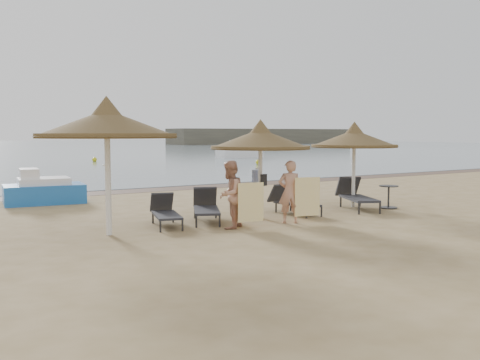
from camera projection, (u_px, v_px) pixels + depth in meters
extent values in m
plane|color=#9C855C|center=(265.00, 230.00, 12.16)|extent=(160.00, 160.00, 0.00)
cube|color=brown|center=(123.00, 191.00, 20.10)|extent=(200.00, 1.60, 0.01)
cube|color=#5B5645|center=(264.00, 136.00, 108.64)|extent=(40.00, 8.00, 3.00)
cube|color=white|center=(240.00, 152.00, 46.96)|extent=(4.00, 1.60, 1.00)
cube|color=white|center=(240.00, 144.00, 46.89)|extent=(1.50, 1.00, 0.60)
cylinder|color=white|center=(108.00, 185.00, 11.45)|extent=(0.12, 0.12, 2.18)
cone|color=brown|center=(107.00, 123.00, 11.34)|extent=(3.01, 3.01, 0.57)
cone|color=brown|center=(106.00, 107.00, 11.31)|extent=(0.73, 0.73, 0.47)
cylinder|color=brown|center=(107.00, 136.00, 11.36)|extent=(2.95, 2.95, 0.10)
cylinder|color=white|center=(260.00, 182.00, 13.72)|extent=(0.11, 0.11, 1.86)
cone|color=brown|center=(260.00, 138.00, 13.62)|extent=(2.57, 2.57, 0.49)
cone|color=brown|center=(260.00, 127.00, 13.60)|extent=(0.62, 0.62, 0.40)
cylinder|color=brown|center=(260.00, 148.00, 13.64)|extent=(2.52, 2.52, 0.09)
cylinder|color=white|center=(354.00, 176.00, 15.85)|extent=(0.11, 0.11, 1.85)
cone|color=brown|center=(354.00, 138.00, 15.75)|extent=(2.56, 2.56, 0.49)
cone|color=brown|center=(354.00, 128.00, 15.73)|extent=(0.62, 0.62, 0.40)
cylinder|color=brown|center=(354.00, 146.00, 15.77)|extent=(2.51, 2.51, 0.09)
cylinder|color=#28292A|center=(160.00, 227.00, 11.84)|extent=(0.04, 0.04, 0.25)
cylinder|color=#28292A|center=(182.00, 226.00, 11.98)|extent=(0.04, 0.04, 0.25)
cylinder|color=#28292A|center=(153.00, 218.00, 13.03)|extent=(0.04, 0.04, 0.25)
cylinder|color=#28292A|center=(173.00, 217.00, 13.17)|extent=(0.04, 0.04, 0.25)
cube|color=black|center=(167.00, 215.00, 12.53)|extent=(0.88, 1.43, 0.05)
cube|color=black|center=(162.00, 202.00, 13.26)|extent=(0.63, 0.51, 0.50)
cylinder|color=#28292A|center=(196.00, 222.00, 12.41)|extent=(0.05, 0.05, 0.27)
cylinder|color=#28292A|center=(220.00, 222.00, 12.47)|extent=(0.05, 0.05, 0.27)
cylinder|color=#28292A|center=(195.00, 213.00, 13.76)|extent=(0.05, 0.05, 0.27)
cylinder|color=#28292A|center=(216.00, 213.00, 13.82)|extent=(0.05, 0.05, 0.27)
cube|color=black|center=(207.00, 210.00, 13.15)|extent=(1.17, 1.57, 0.06)
cube|color=black|center=(205.00, 197.00, 13.97)|extent=(0.72, 0.63, 0.55)
cylinder|color=#28292A|center=(306.00, 214.00, 13.75)|extent=(0.05, 0.05, 0.26)
cylinder|color=#28292A|center=(322.00, 212.00, 14.03)|extent=(0.05, 0.05, 0.26)
cylinder|color=#28292A|center=(276.00, 208.00, 14.82)|extent=(0.05, 0.05, 0.26)
cylinder|color=#28292A|center=(291.00, 206.00, 15.11)|extent=(0.05, 0.05, 0.26)
cube|color=black|center=(297.00, 204.00, 14.45)|extent=(0.61, 1.40, 0.06)
cube|color=black|center=(279.00, 193.00, 15.11)|extent=(0.58, 0.40, 0.52)
cylinder|color=#28292A|center=(359.00, 209.00, 14.44)|extent=(0.05, 0.05, 0.30)
cylinder|color=#28292A|center=(380.00, 208.00, 14.53)|extent=(0.05, 0.05, 0.30)
cylinder|color=#28292A|center=(341.00, 202.00, 15.91)|extent=(0.05, 0.05, 0.30)
cylinder|color=#28292A|center=(360.00, 202.00, 16.00)|extent=(0.05, 0.05, 0.30)
cube|color=black|center=(359.00, 198.00, 15.26)|extent=(1.25, 1.73, 0.06)
cube|color=black|center=(348.00, 186.00, 16.16)|extent=(0.79, 0.68, 0.61)
cylinder|color=#28292A|center=(388.00, 208.00, 15.64)|extent=(0.52, 0.52, 0.04)
cylinder|color=#28292A|center=(389.00, 197.00, 15.61)|extent=(0.06, 0.06, 0.63)
cylinder|color=#28292A|center=(389.00, 186.00, 15.58)|extent=(0.55, 0.55, 0.03)
imported|color=tan|center=(230.00, 189.00, 12.27)|extent=(1.00, 0.94, 1.82)
imported|color=tan|center=(290.00, 187.00, 12.99)|extent=(0.97, 0.86, 1.78)
cube|color=yellow|center=(251.00, 202.00, 12.18)|extent=(0.64, 0.11, 0.90)
cube|color=yellow|center=(307.00, 197.00, 12.98)|extent=(0.67, 0.15, 0.95)
cube|color=silver|center=(256.00, 176.00, 13.86)|extent=(0.27, 0.16, 0.33)
cube|color=black|center=(264.00, 180.00, 13.58)|extent=(0.22, 0.15, 0.30)
cube|color=blue|center=(44.00, 194.00, 16.73)|extent=(2.50, 1.64, 0.59)
cube|color=white|center=(44.00, 182.00, 16.70)|extent=(1.62, 1.33, 0.27)
cube|color=white|center=(29.00, 175.00, 16.49)|extent=(0.64, 1.02, 0.38)
sphere|color=#D1CC13|center=(94.00, 160.00, 40.60)|extent=(0.36, 0.36, 0.36)
sphere|color=#D1CC13|center=(258.00, 162.00, 36.92)|extent=(0.36, 0.36, 0.36)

